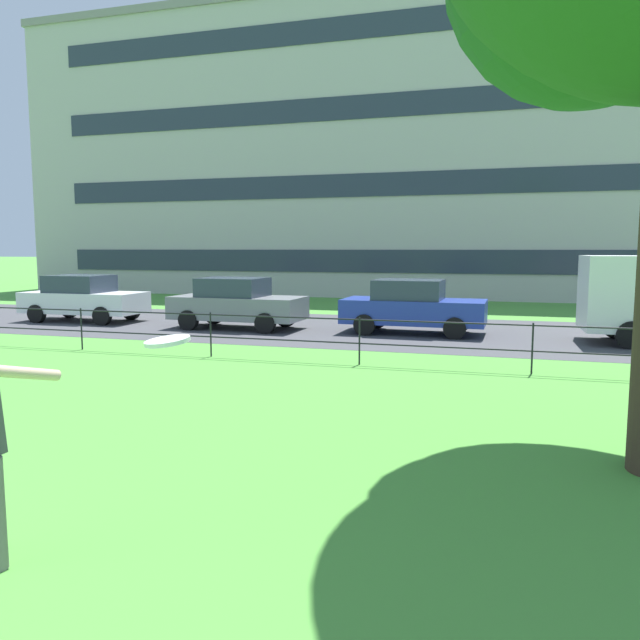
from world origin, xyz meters
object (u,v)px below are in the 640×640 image
Objects in this scene: car_grey_left at (237,303)px; apartment_building_background at (357,159)px; frisbee at (167,341)px; car_white_far_left at (83,298)px; car_blue_right at (412,306)px.

car_grey_left is 0.11× the size of apartment_building_background.
frisbee reaches higher than car_grey_left.
apartment_building_background reaches higher than frisbee.
frisbee reaches higher than car_white_far_left.
car_white_far_left is 0.11× the size of apartment_building_background.
apartment_building_background is (-0.43, 17.60, 6.68)m from car_grey_left.
car_blue_right is at bearing 92.35° from frisbee.
car_grey_left is 1.00× the size of car_blue_right.
car_blue_right is (10.95, 0.13, 0.00)m from car_white_far_left.
apartment_building_background reaches higher than car_grey_left.
apartment_building_background is (5.25, 17.33, 6.68)m from car_white_far_left.
car_white_far_left is at bearing 129.02° from frisbee.
car_blue_right is 19.30m from apartment_building_background.
apartment_building_background is (-6.28, 31.56, 5.58)m from frisbee.
car_white_far_left is at bearing 177.26° from car_grey_left.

